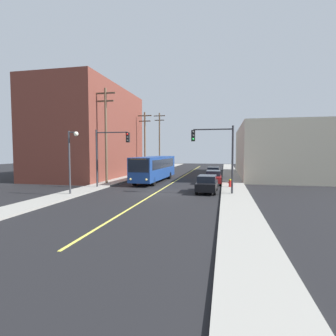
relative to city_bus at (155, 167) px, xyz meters
name	(u,v)px	position (x,y,z in m)	size (l,w,h in m)	color
ground_plane	(156,193)	(2.51, -8.75, -1.82)	(120.00, 120.00, 0.00)	black
sidewalk_left	(124,179)	(-4.74, 1.25, -1.74)	(2.50, 90.00, 0.15)	gray
sidewalk_right	(232,182)	(9.76, 1.25, -1.74)	(2.50, 90.00, 0.15)	gray
lane_stripe_center	(182,177)	(2.51, 6.25, -1.81)	(0.16, 60.00, 0.01)	#D8CC4C
building_left_brick	(91,133)	(-10.98, 3.99, 4.79)	(10.00, 19.37, 13.21)	brown
building_right_warehouse	(278,152)	(17.00, 11.45, 2.03)	(12.00, 23.95, 7.69)	beige
city_bus	(155,167)	(0.00, 0.00, 0.00)	(2.92, 12.22, 3.20)	navy
parked_car_black	(207,184)	(7.18, -7.64, -0.98)	(1.90, 4.44, 1.62)	black
parked_car_red	(213,177)	(7.50, -1.10, -0.98)	(1.92, 4.45, 1.62)	maroon
parked_car_white	(213,172)	(7.22, 5.93, -0.98)	(1.83, 4.41, 1.62)	silver
utility_pole_near	(106,131)	(-4.86, -3.82, 4.39)	(2.40, 0.28, 11.07)	brown
utility_pole_mid	(145,140)	(-4.50, 10.46, 4.00)	(2.40, 0.28, 10.33)	brown
utility_pole_far	(160,139)	(-4.61, 21.19, 4.71)	(2.40, 0.28, 11.70)	brown
traffic_signal_left_corner	(110,147)	(-2.90, -7.00, 2.49)	(3.75, 0.48, 6.00)	#2D2D33
traffic_signal_right_corner	(215,147)	(7.92, -8.69, 2.49)	(3.75, 0.48, 6.00)	#2D2D33
street_lamp_left	(72,153)	(-4.32, -11.87, 1.92)	(0.98, 0.40, 5.50)	#38383D
fire_hydrant	(230,183)	(9.36, -4.33, -1.23)	(0.44, 0.26, 0.84)	red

